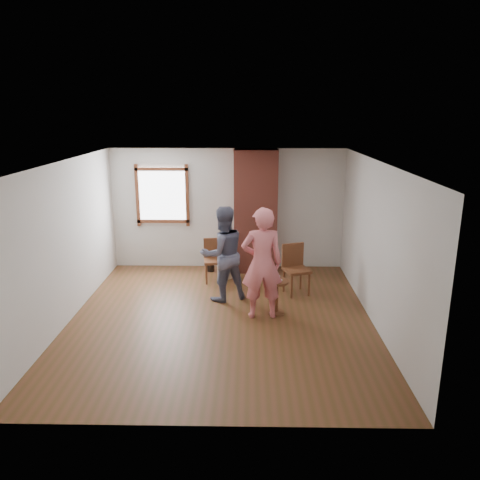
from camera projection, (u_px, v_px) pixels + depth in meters
name	position (u px, v px, depth m)	size (l,w,h in m)	color
ground	(221.00, 319.00, 7.81)	(5.50, 5.50, 0.00)	brown
room_shell	(218.00, 206.00, 7.91)	(5.04, 5.52, 2.62)	silver
brick_chimney	(256.00, 212.00, 9.86)	(0.90, 0.50, 2.60)	#AE4E3D
stoneware_crock	(225.00, 268.00, 9.70)	(0.32, 0.32, 0.42)	tan
dark_pot	(211.00, 268.00, 10.11)	(0.16, 0.16, 0.16)	black
dining_chair_left	(214.00, 257.00, 9.48)	(0.45, 0.45, 0.86)	brown
dining_chair_right	(295.00, 266.00, 8.82)	(0.56, 0.56, 0.94)	brown
side_table	(277.00, 291.00, 7.93)	(0.40, 0.40, 0.60)	brown
cake_plate	(277.00, 280.00, 7.87)	(0.18, 0.18, 0.01)	white
cake_slice	(278.00, 278.00, 7.86)	(0.08, 0.07, 0.06)	white
man	(223.00, 254.00, 8.42)	(0.85, 0.66, 1.74)	#151839
person_pink	(262.00, 263.00, 7.67)	(0.69, 0.45, 1.88)	#F07880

